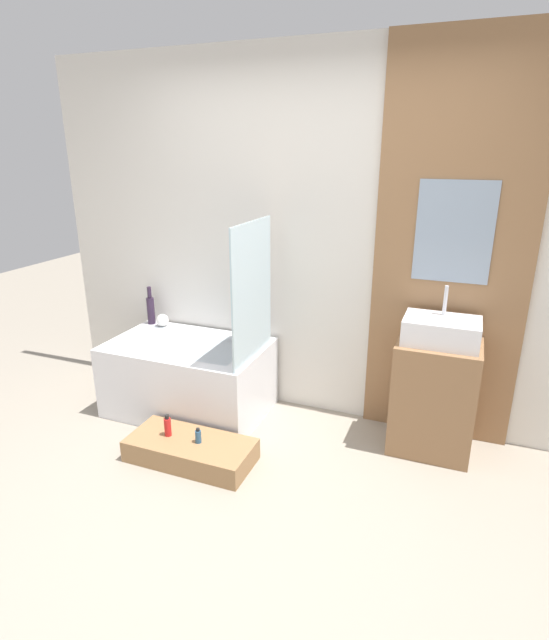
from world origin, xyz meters
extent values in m
plane|color=gray|center=(0.00, 0.00, 0.00)|extent=(12.00, 12.00, 0.00)
cube|color=silver|center=(0.00, 1.58, 1.30)|extent=(4.20, 0.06, 2.60)
cube|color=#8E6642|center=(0.94, 1.53, 1.30)|extent=(0.98, 0.03, 2.60)
cube|color=#8C9EB2|center=(0.94, 1.51, 1.43)|extent=(0.47, 0.01, 0.64)
cube|color=white|center=(-0.84, 1.16, 0.27)|extent=(1.17, 0.73, 0.55)
cube|color=silver|center=(-0.84, 1.16, 0.55)|extent=(0.91, 0.51, 0.01)
cube|color=silver|center=(-0.28, 1.13, 1.02)|extent=(0.01, 0.62, 0.94)
cube|color=#997047|center=(-0.49, 0.58, 0.07)|extent=(0.82, 0.37, 0.15)
cube|color=#8E6642|center=(0.94, 1.30, 0.38)|extent=(0.52, 0.41, 0.76)
cube|color=white|center=(0.94, 1.30, 0.84)|extent=(0.46, 0.32, 0.16)
cylinder|color=silver|center=(0.94, 1.39, 1.02)|extent=(0.02, 0.02, 0.19)
cylinder|color=#2D1E33|center=(-1.34, 1.45, 0.66)|extent=(0.06, 0.06, 0.22)
cylinder|color=#2D1E33|center=(-1.34, 1.45, 0.82)|extent=(0.03, 0.03, 0.09)
sphere|color=silver|center=(-1.22, 1.43, 0.60)|extent=(0.10, 0.10, 0.10)
cylinder|color=red|center=(-0.65, 0.58, 0.21)|extent=(0.05, 0.05, 0.12)
cylinder|color=black|center=(-0.65, 0.58, 0.28)|extent=(0.03, 0.03, 0.03)
cylinder|color=#2D567A|center=(-0.43, 0.58, 0.19)|extent=(0.04, 0.04, 0.08)
cylinder|color=black|center=(-0.43, 0.58, 0.24)|extent=(0.02, 0.02, 0.02)
camera|label=1|loc=(1.04, -1.80, 1.93)|focal=28.00mm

